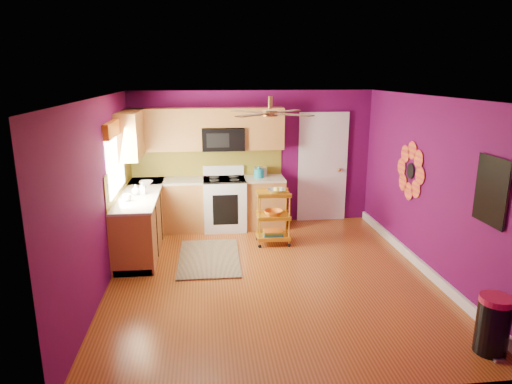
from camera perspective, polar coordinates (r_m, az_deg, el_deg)
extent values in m
plane|color=brown|center=(6.60, 1.89, -10.48)|extent=(5.00, 5.00, 0.00)
cube|color=#570A49|center=(8.59, -0.46, 4.26)|extent=(4.50, 0.04, 2.50)
cube|color=#570A49|center=(3.84, 7.51, -9.25)|extent=(4.50, 0.04, 2.50)
cube|color=#570A49|center=(6.26, -18.86, -0.50)|extent=(0.04, 5.00, 2.50)
cube|color=#570A49|center=(6.86, 20.90, 0.62)|extent=(0.04, 5.00, 2.50)
cube|color=silver|center=(5.98, 2.09, 11.76)|extent=(4.50, 5.00, 0.04)
cube|color=white|center=(7.21, 19.83, -8.52)|extent=(0.05, 4.90, 0.14)
cube|color=#9A612A|center=(7.70, -14.14, -3.58)|extent=(0.60, 2.30, 0.90)
cube|color=#9A612A|center=(8.44, -5.99, -1.60)|extent=(2.80, 0.60, 0.90)
cube|color=beige|center=(7.57, -14.36, -0.20)|extent=(0.63, 2.30, 0.04)
cube|color=beige|center=(8.32, -6.07, 1.51)|extent=(2.80, 0.63, 0.04)
cube|color=black|center=(7.83, -13.95, -6.36)|extent=(0.54, 2.30, 0.10)
cube|color=black|center=(8.56, -5.92, -4.17)|extent=(2.80, 0.54, 0.10)
cube|color=white|center=(8.41, -3.94, -1.53)|extent=(0.76, 0.66, 0.92)
cube|color=black|center=(8.30, -4.00, 1.55)|extent=(0.76, 0.62, 0.03)
cube|color=white|center=(8.55, -4.10, 2.73)|extent=(0.76, 0.06, 0.18)
cube|color=black|center=(8.11, -3.84, -2.24)|extent=(0.45, 0.02, 0.55)
cube|color=#9A612A|center=(8.33, -11.39, 7.64)|extent=(1.32, 0.33, 0.75)
cube|color=#9A612A|center=(8.37, 0.95, 7.96)|extent=(0.72, 0.33, 0.75)
cube|color=#9A612A|center=(8.28, -4.19, 9.28)|extent=(0.76, 0.33, 0.34)
cube|color=#9A612A|center=(7.91, -15.28, 7.05)|extent=(0.33, 1.30, 0.75)
cube|color=black|center=(8.29, -4.13, 6.64)|extent=(0.76, 0.38, 0.40)
cube|color=#6B6A17|center=(8.55, -6.14, 3.74)|extent=(2.80, 0.01, 0.51)
cube|color=#6B6A17|center=(7.55, -16.67, 1.76)|extent=(0.01, 2.30, 0.51)
cube|color=white|center=(7.19, -17.19, 3.99)|extent=(0.03, 1.20, 1.00)
cube|color=orange|center=(7.12, -17.24, 7.71)|extent=(0.08, 1.35, 0.22)
cube|color=white|center=(8.85, 8.29, 2.93)|extent=(0.85, 0.04, 2.05)
cube|color=white|center=(8.83, 8.32, 2.90)|extent=(0.95, 0.02, 2.15)
sphere|color=#BF8C3F|center=(8.89, 10.37, 2.73)|extent=(0.07, 0.07, 0.07)
cylinder|color=black|center=(7.36, 18.74, 2.50)|extent=(0.01, 0.24, 0.24)
cube|color=#19A69C|center=(5.62, 27.42, 0.12)|extent=(0.03, 0.52, 0.72)
cube|color=black|center=(5.61, 27.29, 0.12)|extent=(0.01, 0.56, 0.76)
cylinder|color=#BF8C3F|center=(6.18, 1.80, 11.12)|extent=(0.06, 0.06, 0.16)
cylinder|color=#BF8C3F|center=(6.19, 1.79, 9.83)|extent=(0.20, 0.20, 0.08)
cube|color=#4C2D19|center=(6.50, 3.83, 10.03)|extent=(0.47, 0.47, 0.01)
cube|color=#4C2D19|center=(6.43, -0.97, 10.01)|extent=(0.47, 0.47, 0.01)
cube|color=#4C2D19|center=(5.89, -0.45, 9.59)|extent=(0.47, 0.47, 0.01)
cube|color=#4C2D19|center=(5.97, 4.76, 9.61)|extent=(0.47, 0.47, 0.01)
cube|color=black|center=(7.21, -5.88, -8.19)|extent=(0.96, 1.54, 0.02)
cylinder|color=gold|center=(7.44, 0.47, -3.67)|extent=(0.02, 0.02, 0.85)
cylinder|color=gold|center=(7.50, 4.19, -3.55)|extent=(0.02, 0.02, 0.85)
cylinder|color=gold|center=(7.76, 0.23, -2.88)|extent=(0.02, 0.02, 0.85)
cylinder|color=gold|center=(7.82, 3.79, -2.78)|extent=(0.02, 0.02, 0.85)
sphere|color=black|center=(7.58, 0.46, -6.77)|extent=(0.06, 0.06, 0.06)
sphere|color=black|center=(7.64, 4.13, -6.64)|extent=(0.06, 0.06, 0.06)
sphere|color=black|center=(7.90, 0.22, -5.88)|extent=(0.06, 0.06, 0.06)
sphere|color=black|center=(7.96, 3.74, -5.76)|extent=(0.06, 0.06, 0.06)
cube|color=gold|center=(7.51, 2.20, -0.28)|extent=(0.56, 0.41, 0.03)
cube|color=gold|center=(7.62, 2.17, -3.11)|extent=(0.56, 0.41, 0.03)
cube|color=gold|center=(7.74, 2.15, -5.64)|extent=(0.56, 0.41, 0.03)
imported|color=beige|center=(7.50, 2.58, 0.11)|extent=(0.31, 0.31, 0.07)
sphere|color=yellow|center=(7.50, 2.58, 0.28)|extent=(0.10, 0.10, 0.10)
imported|color=orange|center=(7.60, 2.18, -2.65)|extent=(0.32, 0.32, 0.10)
cube|color=navy|center=(7.72, 2.15, -5.39)|extent=(0.32, 0.25, 0.04)
cube|color=#267233|center=(7.71, 2.15, -5.13)|extent=(0.32, 0.25, 0.03)
cube|color=orange|center=(7.70, 2.15, -4.91)|extent=(0.32, 0.25, 0.03)
cylinder|color=black|center=(5.43, 27.45, -14.81)|extent=(0.33, 0.33, 0.56)
cylinder|color=#AF193E|center=(5.29, 27.85, -11.83)|extent=(0.33, 0.33, 0.07)
cube|color=beige|center=(5.44, 28.09, -18.03)|extent=(0.11, 0.06, 0.03)
cylinder|color=teal|center=(8.36, 0.37, 2.36)|extent=(0.18, 0.18, 0.16)
sphere|color=teal|center=(8.34, 0.37, 3.03)|extent=(0.06, 0.06, 0.06)
cube|color=beige|center=(8.46, 0.56, 2.56)|extent=(0.22, 0.15, 0.18)
imported|color=#EA3F72|center=(7.42, -14.00, 0.47)|extent=(0.09, 0.09, 0.20)
imported|color=white|center=(7.41, -14.80, 0.28)|extent=(0.13, 0.13, 0.17)
imported|color=white|center=(8.07, -13.58, 1.13)|extent=(0.23, 0.23, 0.06)
imported|color=white|center=(7.09, -15.84, -0.69)|extent=(0.13, 0.13, 0.10)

